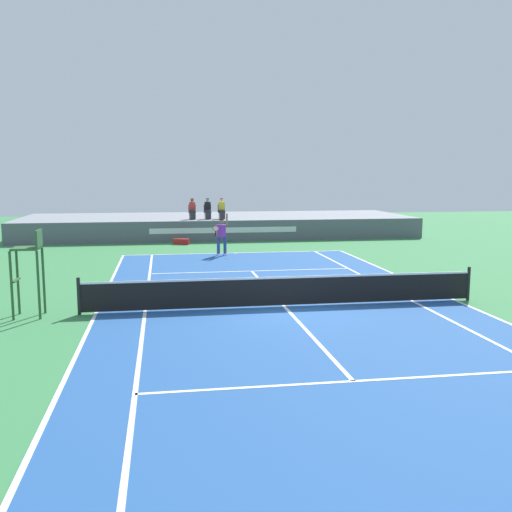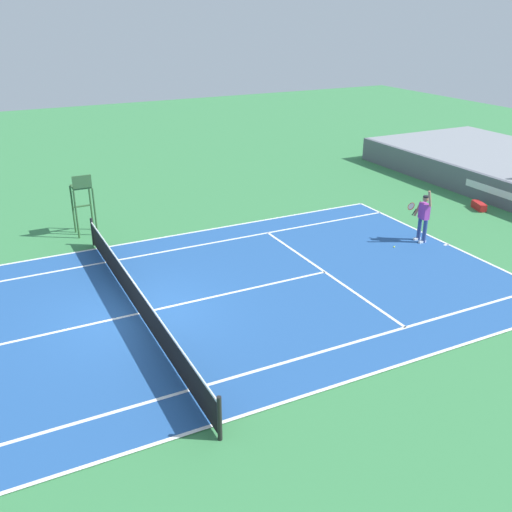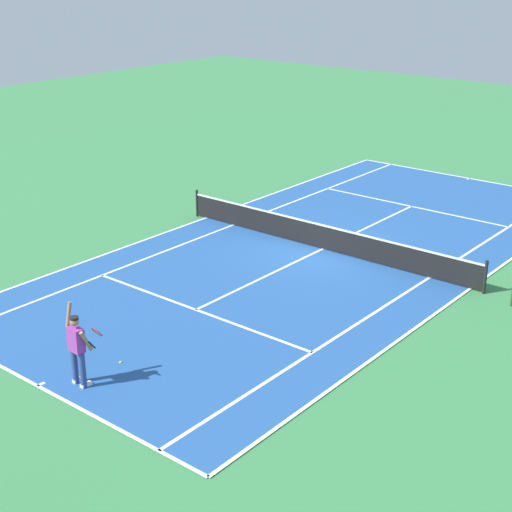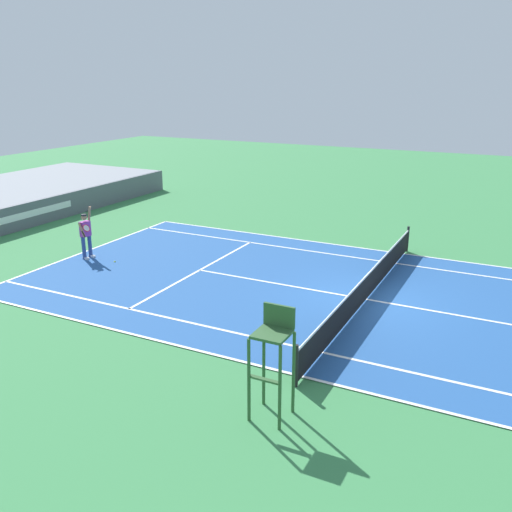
{
  "view_description": "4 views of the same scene",
  "coord_description": "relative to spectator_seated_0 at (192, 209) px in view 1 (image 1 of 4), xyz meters",
  "views": [
    {
      "loc": [
        -3.54,
        -16.56,
        3.97
      ],
      "look_at": [
        -0.22,
        3.92,
        1.0
      ],
      "focal_mm": 40.45,
      "sensor_mm": 36.0,
      "label": 1
    },
    {
      "loc": [
        14.75,
        -3.6,
        8.21
      ],
      "look_at": [
        -0.22,
        3.92,
        1.0
      ],
      "focal_mm": 40.67,
      "sensor_mm": 36.0,
      "label": 2
    },
    {
      "loc": [
        -14.21,
        21.12,
        9.57
      ],
      "look_at": [
        -0.22,
        3.92,
        1.0
      ],
      "focal_mm": 54.61,
      "sensor_mm": 36.0,
      "label": 3
    },
    {
      "loc": [
        -16.57,
        -4.32,
        6.89
      ],
      "look_at": [
        -0.22,
        3.92,
        1.0
      ],
      "focal_mm": 38.94,
      "sensor_mm": 36.0,
      "label": 4
    }
  ],
  "objects": [
    {
      "name": "bleacher_platform",
      "position": [
        1.78,
        2.77,
        -1.23
      ],
      "size": [
        24.78,
        7.93,
        1.23
      ],
      "primitive_type": "cube",
      "color": "gray",
      "rests_on": "ground"
    },
    {
      "name": "equipment_bag",
      "position": [
        -0.77,
        -2.38,
        -1.68
      ],
      "size": [
        0.96,
        0.61,
        0.32
      ],
      "color": "red",
      "rests_on": "ground"
    },
    {
      "name": "court",
      "position": [
        1.78,
        -18.46,
        -1.83
      ],
      "size": [
        11.08,
        23.88,
        0.03
      ],
      "color": "#235193",
      "rests_on": "ground"
    },
    {
      "name": "barrier_wall",
      "position": [
        1.78,
        -1.32,
        -1.23
      ],
      "size": [
        24.78,
        0.25,
        1.23
      ],
      "color": "#565B66",
      "rests_on": "ground"
    },
    {
      "name": "spectator_seated_1",
      "position": [
        0.93,
        0.0,
        0.0
      ],
      "size": [
        0.44,
        0.6,
        1.26
      ],
      "color": "#474C56",
      "rests_on": "bleacher_platform"
    },
    {
      "name": "net",
      "position": [
        1.78,
        -18.46,
        -1.32
      ],
      "size": [
        11.98,
        0.1,
        1.07
      ],
      "color": "black",
      "rests_on": "ground"
    },
    {
      "name": "tennis_player",
      "position": [
        1.03,
        -7.27,
        -0.85
      ],
      "size": [
        0.78,
        0.62,
        2.08
      ],
      "color": "navy",
      "rests_on": "ground"
    },
    {
      "name": "spectator_seated_2",
      "position": [
        1.79,
        0.0,
        0.0
      ],
      "size": [
        0.44,
        0.6,
        1.26
      ],
      "color": "#474C56",
      "rests_on": "bleacher_platform"
    },
    {
      "name": "umpire_chair",
      "position": [
        -5.44,
        -18.46,
        -0.29
      ],
      "size": [
        0.77,
        0.77,
        2.44
      ],
      "color": "#2D562D",
      "rests_on": "ground"
    },
    {
      "name": "ground_plane",
      "position": [
        1.78,
        -18.46,
        -1.84
      ],
      "size": [
        80.0,
        80.0,
        0.0
      ],
      "primitive_type": "plane",
      "color": "#387F47"
    },
    {
      "name": "spectator_seated_0",
      "position": [
        0.0,
        0.0,
        0.0
      ],
      "size": [
        0.44,
        0.6,
        1.26
      ],
      "color": "#474C56",
      "rests_on": "bleacher_platform"
    },
    {
      "name": "tennis_ball",
      "position": [
        1.09,
        -8.58,
        -1.81
      ],
      "size": [
        0.07,
        0.07,
        0.07
      ],
      "primitive_type": "sphere",
      "color": "#D1E533",
      "rests_on": "ground"
    }
  ]
}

